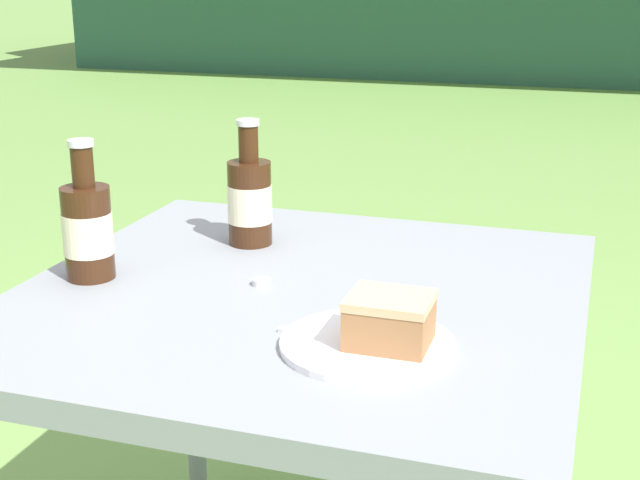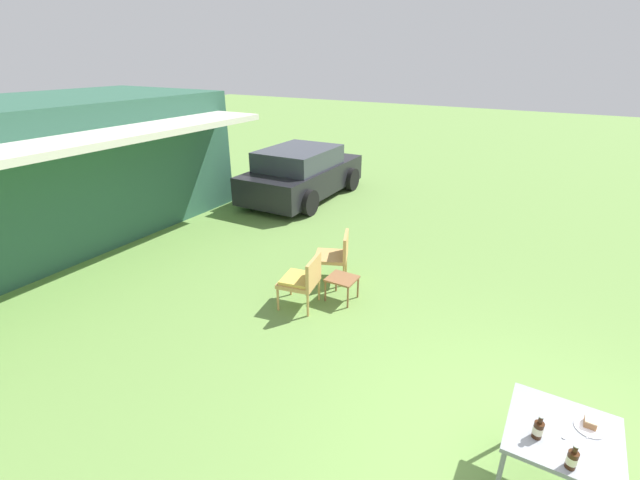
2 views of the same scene
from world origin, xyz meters
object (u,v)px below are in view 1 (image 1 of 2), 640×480
at_px(cake_on_plate, 379,331).
at_px(cola_bottle_near, 250,199).
at_px(cola_bottle_far, 88,228).
at_px(patio_table, 300,329).

height_order(cake_on_plate, cola_bottle_near, cola_bottle_near).
xyz_separation_m(cake_on_plate, cola_bottle_far, (-0.51, 0.13, 0.06)).
bearing_deg(cola_bottle_far, cola_bottle_near, 54.62).
bearing_deg(cola_bottle_far, patio_table, 8.61).
height_order(cake_on_plate, cola_bottle_far, cola_bottle_far).
bearing_deg(cola_bottle_near, cake_on_plate, -48.21).
distance_m(patio_table, cake_on_plate, 0.26).
xyz_separation_m(cola_bottle_near, cola_bottle_far, (-0.17, -0.25, 0.00)).
bearing_deg(cake_on_plate, patio_table, 134.04).
distance_m(cake_on_plate, cola_bottle_near, 0.50).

